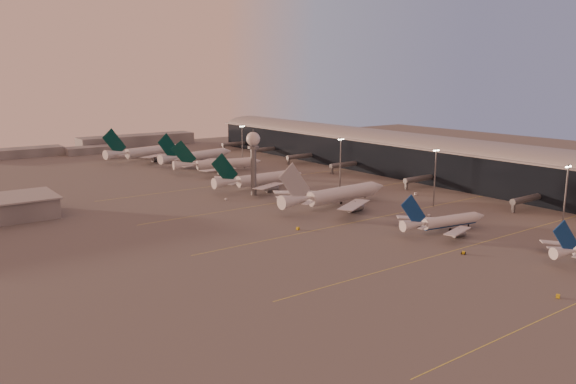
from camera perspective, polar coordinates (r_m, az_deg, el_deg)
ground at (r=174.91m, az=16.94°, el=-7.15°), size 700.00×700.00×0.00m
taxiway_markings at (r=231.60m, az=10.41°, el=-2.20°), size 180.00×185.25×0.02m
terminal at (r=322.15m, az=13.10°, el=3.50°), size 57.00×362.00×23.04m
radar_tower at (r=260.75m, az=-3.55°, el=4.21°), size 6.40×6.40×31.10m
mast_a at (r=219.49m, az=26.35°, el=-0.35°), size 3.60×0.56×25.00m
mast_b at (r=246.64m, az=14.71°, el=1.71°), size 3.60×0.56×25.00m
mast_c at (r=280.74m, az=5.35°, el=3.24°), size 3.60×0.56×25.00m
mast_d at (r=351.58m, az=-4.66°, el=4.97°), size 3.60×0.56×25.00m
distant_horizon at (r=447.54m, az=-18.14°, el=4.62°), size 165.00×37.50×9.00m
narrowbody_mid at (r=209.19m, az=15.62°, el=-3.09°), size 38.69×30.64×15.20m
widebody_white at (r=241.02m, az=4.93°, el=-0.59°), size 61.07×48.82×21.47m
greentail_a at (r=279.09m, az=-2.83°, el=1.08°), size 53.66×43.32×19.49m
greentail_b at (r=328.83m, az=-7.05°, el=2.64°), size 53.11×42.47×19.50m
greentail_c at (r=360.36m, az=-9.15°, el=3.43°), size 58.08×46.35×21.47m
greentail_d at (r=386.16m, az=-14.20°, el=3.81°), size 61.40×48.99×22.73m
gsv_truck_a at (r=159.57m, az=25.77°, el=-9.31°), size 5.10×3.46×1.94m
gsv_tug_mid at (r=185.73m, az=17.39°, el=-5.92°), size 3.14×3.56×0.87m
gsv_truck_b at (r=230.42m, az=14.21°, el=-2.20°), size 5.06×3.48×1.93m
gsv_truck_c at (r=204.68m, az=1.07°, el=-3.56°), size 5.45×3.33×2.07m
gsv_catering_b at (r=269.49m, az=12.90°, el=0.17°), size 6.23×4.63×4.68m
gsv_tug_far at (r=266.77m, az=1.90°, el=-0.04°), size 4.38×4.05×1.08m
gsv_truck_d at (r=253.76m, az=-6.41°, el=-0.63°), size 3.61×5.11×1.95m
gsv_tug_hangar at (r=312.95m, az=-3.13°, el=1.70°), size 4.14×3.42×1.02m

